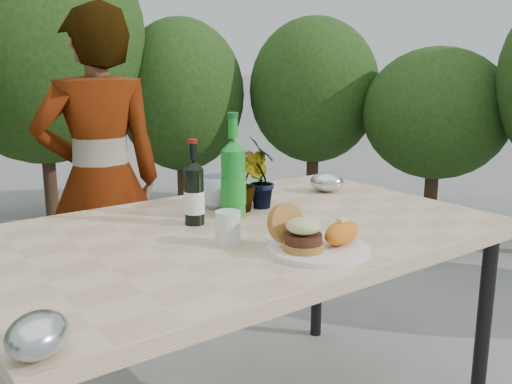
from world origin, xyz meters
TOP-DOWN VIEW (x-y plane):
  - patio_table at (0.00, 0.00)m, footprint 1.60×1.00m
  - shrub_hedge at (0.03, 1.80)m, footprint 6.87×5.22m
  - dinner_plate at (0.04, -0.31)m, footprint 0.28×0.28m
  - burger_stack at (-0.01, -0.29)m, footprint 0.11×0.16m
  - sweet_potato at (0.11, -0.33)m, footprint 0.17×0.12m
  - grilled_veg at (0.06, -0.22)m, footprint 0.08×0.05m
  - wine_bottle at (-0.09, 0.13)m, footprint 0.07×0.07m
  - sparkling_water at (0.06, 0.12)m, footprint 0.08×0.08m
  - plastic_cup at (-0.12, -0.11)m, footprint 0.07×0.07m
  - seedling_left at (0.23, 0.19)m, footprint 0.15×0.16m
  - seedling_mid at (0.20, 0.17)m, footprint 0.14×0.14m
  - seedling_right at (0.12, 0.18)m, footprint 0.17×0.17m
  - blue_bowl at (0.08, 0.26)m, footprint 0.18×0.18m
  - foil_packet_left at (-0.74, -0.44)m, footprint 0.17×0.17m
  - foil_packet_right at (0.57, 0.21)m, footprint 0.17×0.17m
  - person at (-0.08, 0.94)m, footprint 0.61×0.46m

SIDE VIEW (x-z plane):
  - patio_table at x=0.00m, z-range 0.32..1.07m
  - person at x=-0.08m, z-range 0.00..1.49m
  - dinner_plate at x=0.04m, z-range 0.75..0.76m
  - grilled_veg at x=0.06m, z-range 0.76..0.79m
  - foil_packet_left at x=-0.74m, z-range 0.75..0.83m
  - foil_packet_right at x=0.57m, z-range 0.75..0.83m
  - sweet_potato at x=0.11m, z-range 0.77..0.83m
  - plastic_cup at x=-0.12m, z-range 0.75..0.84m
  - blue_bowl at x=0.08m, z-range 0.75..0.86m
  - burger_stack at x=-0.01m, z-range 0.75..0.87m
  - seedling_mid at x=0.20m, z-range 0.75..0.95m
  - wine_bottle at x=-0.09m, z-range 0.71..0.99m
  - seedling_right at x=0.12m, z-range 0.75..0.96m
  - seedling_left at x=0.23m, z-range 0.75..1.00m
  - sparkling_water at x=0.06m, z-range 0.70..1.05m
  - shrub_hedge at x=0.03m, z-range 0.02..2.34m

